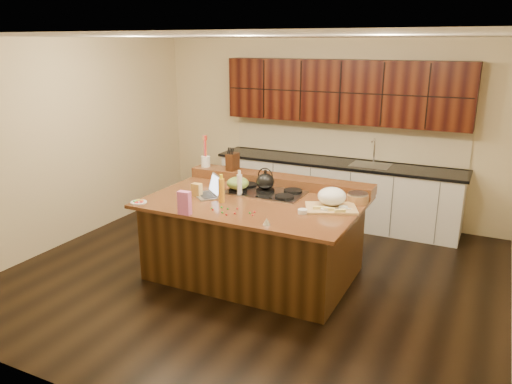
% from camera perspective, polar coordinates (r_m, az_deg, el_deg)
% --- Properties ---
extents(room, '(5.52, 5.02, 2.72)m').
position_cam_1_polar(room, '(5.55, -0.23, 3.33)').
color(room, black).
rests_on(room, ground).
extents(island, '(2.40, 1.60, 0.92)m').
position_cam_1_polar(island, '(5.82, -0.22, -5.19)').
color(island, black).
rests_on(island, ground).
extents(back_ledge, '(2.40, 0.30, 0.12)m').
position_cam_1_polar(back_ledge, '(6.26, 2.63, 1.37)').
color(back_ledge, black).
rests_on(back_ledge, island).
extents(cooktop, '(0.92, 0.52, 0.05)m').
position_cam_1_polar(cooktop, '(5.92, 1.07, 0.03)').
color(cooktop, gray).
rests_on(cooktop, island).
extents(back_counter, '(3.70, 0.66, 2.40)m').
position_cam_1_polar(back_counter, '(7.55, 9.39, 3.86)').
color(back_counter, silver).
rests_on(back_counter, ground).
extents(kettle, '(0.26, 0.26, 0.20)m').
position_cam_1_polar(kettle, '(5.88, 1.07, 1.22)').
color(kettle, black).
rests_on(kettle, cooktop).
extents(green_bowl, '(0.28, 0.28, 0.15)m').
position_cam_1_polar(green_bowl, '(5.91, -2.10, 1.02)').
color(green_bowl, olive).
rests_on(green_bowl, cooktop).
extents(laptop, '(0.44, 0.43, 0.24)m').
position_cam_1_polar(laptop, '(5.82, -5.22, 0.17)').
color(laptop, '#B7B7BC').
rests_on(laptop, island).
extents(oil_bottle, '(0.08, 0.08, 0.27)m').
position_cam_1_polar(oil_bottle, '(5.56, -3.96, 0.18)').
color(oil_bottle, gold).
rests_on(oil_bottle, island).
extents(vinegar_bottle, '(0.08, 0.08, 0.25)m').
position_cam_1_polar(vinegar_bottle, '(5.80, -1.90, 0.80)').
color(vinegar_bottle, silver).
rests_on(vinegar_bottle, island).
extents(wooden_tray, '(0.65, 0.57, 0.22)m').
position_cam_1_polar(wooden_tray, '(5.44, 8.65, -0.79)').
color(wooden_tray, tan).
rests_on(wooden_tray, island).
extents(ramekin_a, '(0.12, 0.12, 0.04)m').
position_cam_1_polar(ramekin_a, '(5.23, 5.35, -2.22)').
color(ramekin_a, white).
rests_on(ramekin_a, island).
extents(ramekin_b, '(0.11, 0.11, 0.04)m').
position_cam_1_polar(ramekin_b, '(5.30, 7.90, -2.05)').
color(ramekin_b, white).
rests_on(ramekin_b, island).
extents(ramekin_c, '(0.13, 0.13, 0.04)m').
position_cam_1_polar(ramekin_c, '(5.39, 9.93, -1.83)').
color(ramekin_c, white).
rests_on(ramekin_c, island).
extents(strainer_bowl, '(0.30, 0.30, 0.09)m').
position_cam_1_polar(strainer_bowl, '(5.68, 11.55, -0.73)').
color(strainer_bowl, '#996B3F').
rests_on(strainer_bowl, island).
extents(kitchen_timer, '(0.09, 0.09, 0.07)m').
position_cam_1_polar(kitchen_timer, '(4.89, 1.22, -3.38)').
color(kitchen_timer, silver).
rests_on(kitchen_timer, island).
extents(pink_bag, '(0.13, 0.07, 0.25)m').
position_cam_1_polar(pink_bag, '(5.21, -8.17, -1.25)').
color(pink_bag, pink).
rests_on(pink_bag, island).
extents(candy_plate, '(0.23, 0.23, 0.01)m').
position_cam_1_polar(candy_plate, '(5.71, -13.26, -1.15)').
color(candy_plate, white).
rests_on(candy_plate, island).
extents(package_box, '(0.11, 0.08, 0.15)m').
position_cam_1_polar(package_box, '(5.82, -6.79, 0.24)').
color(package_box, '#BD9343').
rests_on(package_box, island).
extents(utensil_crock, '(0.15, 0.15, 0.14)m').
position_cam_1_polar(utensil_crock, '(6.71, -5.78, 3.50)').
color(utensil_crock, white).
rests_on(utensil_crock, back_ledge).
extents(knife_block, '(0.12, 0.18, 0.22)m').
position_cam_1_polar(knife_block, '(6.50, -2.69, 3.49)').
color(knife_block, black).
rests_on(knife_block, back_ledge).
extents(gumdrop_0, '(0.02, 0.02, 0.02)m').
position_cam_1_polar(gumdrop_0, '(5.17, -3.41, -2.59)').
color(gumdrop_0, red).
rests_on(gumdrop_0, island).
extents(gumdrop_1, '(0.02, 0.02, 0.02)m').
position_cam_1_polar(gumdrop_1, '(5.34, -3.25, -1.93)').
color(gumdrop_1, '#198C26').
rests_on(gumdrop_1, island).
extents(gumdrop_2, '(0.02, 0.02, 0.02)m').
position_cam_1_polar(gumdrop_2, '(5.24, -0.18, -2.29)').
color(gumdrop_2, red).
rests_on(gumdrop_2, island).
extents(gumdrop_3, '(0.02, 0.02, 0.02)m').
position_cam_1_polar(gumdrop_3, '(5.37, -5.09, -1.87)').
color(gumdrop_3, '#198C26').
rests_on(gumdrop_3, island).
extents(gumdrop_4, '(0.02, 0.02, 0.02)m').
position_cam_1_polar(gumdrop_4, '(5.15, -0.38, -2.64)').
color(gumdrop_4, red).
rests_on(gumdrop_4, island).
extents(gumdrop_5, '(0.02, 0.02, 0.02)m').
position_cam_1_polar(gumdrop_5, '(5.40, -3.96, -1.74)').
color(gumdrop_5, '#198C26').
rests_on(gumdrop_5, island).
extents(gumdrop_6, '(0.02, 0.02, 0.02)m').
position_cam_1_polar(gumdrop_6, '(5.34, -2.15, -1.91)').
color(gumdrop_6, red).
rests_on(gumdrop_6, island).
extents(gumdrop_7, '(0.02, 0.02, 0.02)m').
position_cam_1_polar(gumdrop_7, '(5.23, -3.88, -2.35)').
color(gumdrop_7, '#198C26').
rests_on(gumdrop_7, island).
extents(gumdrop_8, '(0.02, 0.02, 0.02)m').
position_cam_1_polar(gumdrop_8, '(5.20, -2.42, -2.46)').
color(gumdrop_8, red).
rests_on(gumdrop_8, island).
extents(gumdrop_9, '(0.02, 0.02, 0.02)m').
position_cam_1_polar(gumdrop_9, '(5.21, -0.71, -2.40)').
color(gumdrop_9, '#198C26').
rests_on(gumdrop_9, island).
extents(gumdrop_10, '(0.02, 0.02, 0.02)m').
position_cam_1_polar(gumdrop_10, '(5.33, -4.97, -2.02)').
color(gumdrop_10, red).
rests_on(gumdrop_10, island).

